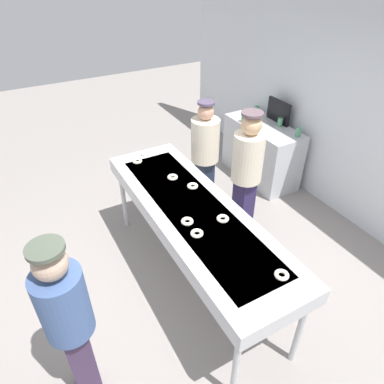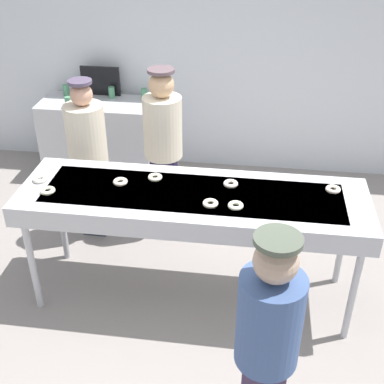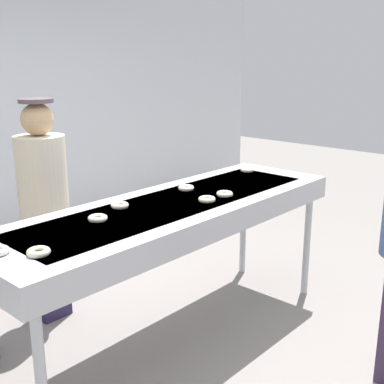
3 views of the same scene
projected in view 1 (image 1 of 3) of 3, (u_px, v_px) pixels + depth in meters
name	position (u px, v px, depth m)	size (l,w,h in m)	color
ground_plane	(193.00, 279.00, 3.98)	(16.00, 16.00, 0.00)	gray
back_wall	(376.00, 114.00, 4.10)	(8.00, 0.12, 3.00)	silver
fryer_conveyor	(194.00, 215.00, 3.44)	(2.71, 0.82, 1.03)	#B7BABF
sugar_donut_0	(223.00, 219.00, 3.24)	(0.12, 0.12, 0.03)	white
sugar_donut_1	(197.00, 233.00, 3.07)	(0.12, 0.12, 0.03)	#EBF2CC
sugar_donut_2	(137.00, 161.00, 4.11)	(0.12, 0.12, 0.03)	#F0F4C7
sugar_donut_3	(173.00, 177.00, 3.82)	(0.12, 0.12, 0.03)	white
sugar_donut_4	(193.00, 186.00, 3.68)	(0.12, 0.12, 0.03)	#F8F3CD
sugar_donut_5	(282.00, 275.00, 2.68)	(0.12, 0.12, 0.03)	#F7E3CD
sugar_donut_6	(146.00, 153.00, 4.27)	(0.12, 0.12, 0.03)	silver
sugar_donut_7	(187.00, 221.00, 3.21)	(0.12, 0.12, 0.03)	#FAEFCD
worker_baker	(205.00, 152.00, 4.54)	(0.37, 0.37, 1.61)	#1F293B
worker_assistant	(247.00, 169.00, 4.08)	(0.36, 0.36, 1.69)	#271F46
customer_waiting	(69.00, 319.00, 2.47)	(0.35, 0.35, 1.65)	#3C2C49
prep_counter	(261.00, 152.00, 5.52)	(1.31, 0.59, 0.91)	#B7BABF
paper_cup_0	(244.00, 118.00, 5.31)	(0.07, 0.07, 0.13)	#4C8C66
paper_cup_1	(298.00, 132.00, 4.91)	(0.07, 0.07, 0.13)	#4C8C66
paper_cup_2	(257.00, 110.00, 5.58)	(0.07, 0.07, 0.13)	#4C8C66
paper_cup_3	(280.00, 122.00, 5.18)	(0.07, 0.07, 0.13)	#4C8C66
paper_cup_4	(253.00, 121.00, 5.21)	(0.07, 0.07, 0.13)	#4C8C66
menu_display	(279.00, 111.00, 5.26)	(0.46, 0.04, 0.34)	black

